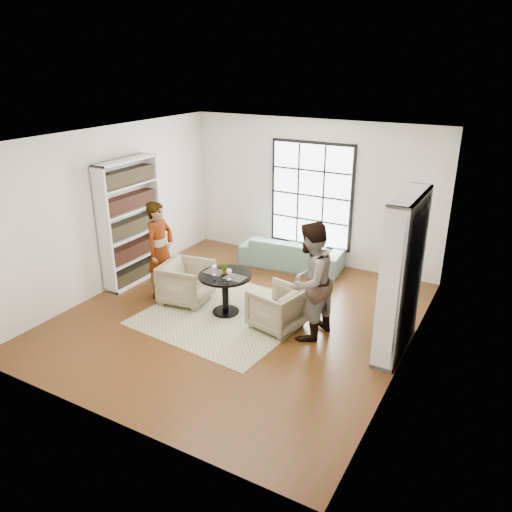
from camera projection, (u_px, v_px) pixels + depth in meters
The scene contains 16 objects.
ground at pixel (239, 317), 8.50m from camera, with size 6.00×6.00×0.00m, color #552814.
room_shell at pixel (254, 238), 8.47m from camera, with size 6.00×6.01×6.00m.
rug at pixel (226, 314), 8.57m from camera, with size 2.53×2.53×0.01m, color tan.
pedestal_table at pixel (225, 285), 8.44m from camera, with size 0.90×0.90×0.72m.
sofa at pixel (292, 253), 10.45m from camera, with size 2.11×0.83×0.62m, color slate.
armchair_left at pixel (186, 282), 8.90m from camera, with size 0.80×0.83×0.75m, color tan.
armchair_right at pixel (277, 308), 8.05m from camera, with size 0.74×0.76×0.70m, color tan.
person_left at pixel (160, 250), 8.96m from camera, with size 0.65×0.43×1.79m, color gray.
person_right at pixel (309, 281), 7.58m from camera, with size 0.91×0.71×1.88m, color gray.
placemat_left at pixel (215, 272), 8.46m from camera, with size 0.34×0.26×0.01m, color black.
placemat_right at pixel (235, 278), 8.24m from camera, with size 0.34×0.26×0.01m, color black.
cutlery_left at pixel (215, 272), 8.46m from camera, with size 0.14×0.22×0.01m, color silver, non-canonical shape.
cutlery_right at pixel (235, 277), 8.24m from camera, with size 0.14×0.22×0.01m, color silver, non-canonical shape.
wine_glass_left at pixel (214, 268), 8.30m from camera, with size 0.08×0.08×0.19m.
wine_glass_right at pixel (229, 272), 8.13m from camera, with size 0.09×0.09×0.19m.
flower_centerpiece at pixel (225, 269), 8.37m from camera, with size 0.17×0.15×0.19m, color gray.
Camera 1 is at (3.91, -6.43, 4.09)m, focal length 35.00 mm.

